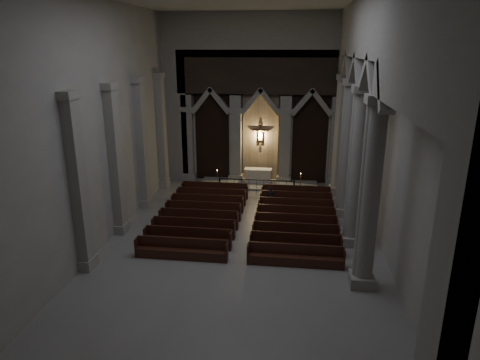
{
  "coord_description": "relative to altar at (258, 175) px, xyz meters",
  "views": [
    {
      "loc": [
        2.4,
        -19.05,
        9.74
      ],
      "look_at": [
        -0.4,
        3.0,
        2.76
      ],
      "focal_mm": 32.0,
      "sensor_mm": 36.0,
      "label": 1
    }
  ],
  "objects": [
    {
      "name": "sanctuary_step",
      "position": [
        0.08,
        -0.35,
        -0.58
      ],
      "size": [
        8.5,
        2.6,
        0.15
      ],
      "primitive_type": "cube",
      "color": "#9B9991",
      "rests_on": "ground"
    },
    {
      "name": "sanctuary_wall",
      "position": [
        0.08,
        0.58,
        5.96
      ],
      "size": [
        14.0,
        0.77,
        12.0
      ],
      "color": "#9B9991",
      "rests_on": "ground"
    },
    {
      "name": "left_pilasters",
      "position": [
        -6.67,
        -7.45,
        3.25
      ],
      "size": [
        0.6,
        13.0,
        8.03
      ],
      "color": "#9B9991",
      "rests_on": "ground"
    },
    {
      "name": "room",
      "position": [
        0.08,
        -10.95,
        6.95
      ],
      "size": [
        24.0,
        24.1,
        12.0
      ],
      "color": "gray",
      "rests_on": "ground"
    },
    {
      "name": "right_arcade",
      "position": [
        5.58,
        -9.63,
        7.17
      ],
      "size": [
        1.0,
        24.0,
        12.0
      ],
      "color": "#9B9991",
      "rests_on": "ground"
    },
    {
      "name": "candle_stand_right",
      "position": [
        3.09,
        -1.47,
        -0.28
      ],
      "size": [
        0.23,
        0.23,
        1.38
      ],
      "color": "#AF6F35",
      "rests_on": "ground"
    },
    {
      "name": "pews",
      "position": [
        0.08,
        -7.65,
        -0.33
      ],
      "size": [
        9.88,
        9.28,
        1.0
      ],
      "color": "black",
      "rests_on": "ground"
    },
    {
      "name": "candle_stand_left",
      "position": [
        -2.81,
        -1.23,
        -0.3
      ],
      "size": [
        0.22,
        0.22,
        1.32
      ],
      "color": "#AF6F35",
      "rests_on": "ground"
    },
    {
      "name": "worshipper",
      "position": [
        1.19,
        -4.6,
        -0.01
      ],
      "size": [
        0.53,
        0.41,
        1.3
      ],
      "primitive_type": "imported",
      "rotation": [
        0.0,
        0.0,
        -0.23
      ],
      "color": "black",
      "rests_on": "ground"
    },
    {
      "name": "altar",
      "position": [
        0.0,
        0.0,
        0.0
      ],
      "size": [
        1.98,
        0.79,
        1.0
      ],
      "color": "beige",
      "rests_on": "sanctuary_step"
    },
    {
      "name": "altar_rail",
      "position": [
        0.08,
        -2.15,
        0.03
      ],
      "size": [
        5.22,
        0.09,
        1.03
      ],
      "color": "black",
      "rests_on": "ground"
    }
  ]
}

